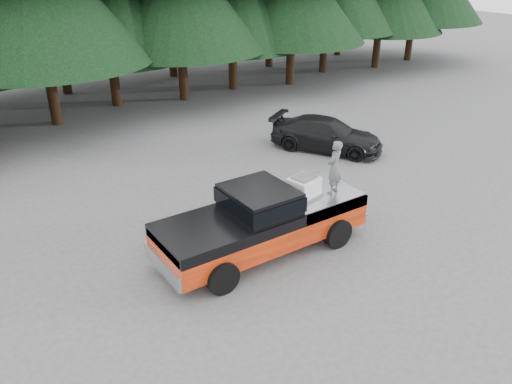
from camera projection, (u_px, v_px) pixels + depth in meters
ground at (238, 255)px, 13.55m from camera, size 120.00×120.00×0.00m
pickup_truck at (262, 230)px, 13.47m from camera, size 6.00×2.04×1.33m
truck_cab at (259, 199)px, 13.00m from camera, size 1.66×1.90×0.59m
air_compressor at (304, 188)px, 13.66m from camera, size 0.91×0.80×0.54m
man_on_bed at (334, 167)px, 13.69m from camera, size 0.65×0.54×1.53m
parked_car at (327, 134)px, 20.44m from camera, size 3.99×4.88×1.33m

